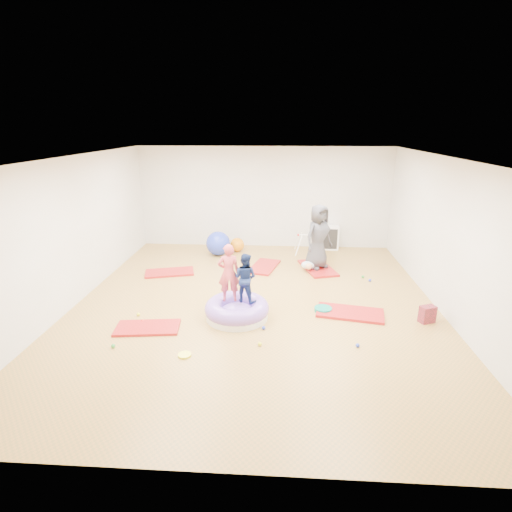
{
  "coord_description": "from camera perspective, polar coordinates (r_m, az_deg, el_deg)",
  "views": [
    {
      "loc": [
        0.47,
        -7.11,
        3.35
      ],
      "look_at": [
        0.0,
        0.3,
        0.9
      ],
      "focal_mm": 28.0,
      "sensor_mm": 36.0,
      "label": 1
    }
  ],
  "objects": [
    {
      "name": "room",
      "position": [
        7.39,
        -0.15,
        2.96
      ],
      "size": [
        7.01,
        8.01,
        2.81
      ],
      "color": "#B08039",
      "rests_on": "ground"
    },
    {
      "name": "gym_mat_front_left",
      "position": [
        7.23,
        -15.23,
        -9.85
      ],
      "size": [
        1.14,
        0.66,
        0.04
      ],
      "primitive_type": "cube",
      "rotation": [
        0.0,
        0.0,
        0.12
      ],
      "color": "red",
      "rests_on": "ground"
    },
    {
      "name": "gym_mat_mid_left",
      "position": [
        9.67,
        -12.25,
        -2.29
      ],
      "size": [
        1.22,
        0.83,
        0.05
      ],
      "primitive_type": "cube",
      "rotation": [
        0.0,
        0.0,
        0.26
      ],
      "color": "red",
      "rests_on": "ground"
    },
    {
      "name": "gym_mat_center_back",
      "position": [
        9.83,
        1.16,
        -1.52
      ],
      "size": [
        0.82,
        1.22,
        0.05
      ],
      "primitive_type": "cube",
      "rotation": [
        0.0,
        0.0,
        1.31
      ],
      "color": "red",
      "rests_on": "ground"
    },
    {
      "name": "gym_mat_right",
      "position": [
        7.68,
        13.28,
        -7.92
      ],
      "size": [
        1.3,
        0.83,
        0.05
      ],
      "primitive_type": "cube",
      "rotation": [
        0.0,
        0.0,
        -0.19
      ],
      "color": "red",
      "rests_on": "ground"
    },
    {
      "name": "gym_mat_rear_right",
      "position": [
        9.84,
        8.79,
        -1.69
      ],
      "size": [
        0.94,
        1.37,
        0.05
      ],
      "primitive_type": "cube",
      "rotation": [
        0.0,
        0.0,
        1.85
      ],
      "color": "red",
      "rests_on": "ground"
    },
    {
      "name": "inflatable_cushion",
      "position": [
        7.32,
        -2.75,
        -7.73
      ],
      "size": [
        1.17,
        1.17,
        0.37
      ],
      "rotation": [
        0.0,
        0.0,
        0.1
      ],
      "color": "white",
      "rests_on": "ground"
    },
    {
      "name": "child_pink",
      "position": [
        7.14,
        -3.93,
        -2.04
      ],
      "size": [
        0.43,
        0.31,
        1.08
      ],
      "primitive_type": "imported",
      "rotation": [
        0.0,
        0.0,
        3.28
      ],
      "color": "#CA454D",
      "rests_on": "inflatable_cushion"
    },
    {
      "name": "child_navy",
      "position": [
        7.13,
        -1.58,
        -2.75
      ],
      "size": [
        0.54,
        0.49,
        0.91
      ],
      "primitive_type": "imported",
      "rotation": [
        0.0,
        0.0,
        2.76
      ],
      "color": "navy",
      "rests_on": "inflatable_cushion"
    },
    {
      "name": "adult_caregiver",
      "position": [
        9.59,
        8.89,
        2.76
      ],
      "size": [
        0.89,
        0.86,
        1.54
      ],
      "primitive_type": "imported",
      "rotation": [
        0.0,
        0.0,
        0.69
      ],
      "color": "#3C3D45",
      "rests_on": "gym_mat_rear_right"
    },
    {
      "name": "infant",
      "position": [
        9.6,
        7.5,
        -1.33
      ],
      "size": [
        0.34,
        0.35,
        0.2
      ],
      "color": "silver",
      "rests_on": "gym_mat_rear_right"
    },
    {
      "name": "ball_pit_balls",
      "position": [
        7.57,
        0.03,
        -7.73
      ],
      "size": [
        4.69,
        3.36,
        0.07
      ],
      "color": "blue",
      "rests_on": "ground"
    },
    {
      "name": "exercise_ball_blue",
      "position": [
        10.73,
        -5.42,
        1.8
      ],
      "size": [
        0.65,
        0.65,
        0.65
      ],
      "primitive_type": "sphere",
      "color": "blue",
      "rests_on": "ground"
    },
    {
      "name": "exercise_ball_orange",
      "position": [
        11.03,
        -2.7,
        1.62
      ],
      "size": [
        0.39,
        0.39,
        0.39
      ],
      "primitive_type": "sphere",
      "color": "orange",
      "rests_on": "ground"
    },
    {
      "name": "infant_play_gym",
      "position": [
        10.88,
        7.4,
        2.16
      ],
      "size": [
        0.7,
        0.67,
        0.54
      ],
      "rotation": [
        0.0,
        0.0,
        -0.32
      ],
      "color": "white",
      "rests_on": "ground"
    },
    {
      "name": "cube_shelf",
      "position": [
        11.39,
        10.03,
        2.6
      ],
      "size": [
        0.66,
        0.33,
        0.66
      ],
      "color": "white",
      "rests_on": "ground"
    },
    {
      "name": "balance_disc",
      "position": [
        7.69,
        9.56,
        -7.54
      ],
      "size": [
        0.33,
        0.33,
        0.07
      ],
      "primitive_type": "cylinder",
      "color": "#078570",
      "rests_on": "ground"
    },
    {
      "name": "backpack",
      "position": [
        7.76,
        23.28,
        -7.65
      ],
      "size": [
        0.31,
        0.25,
        0.31
      ],
      "primitive_type": "cube",
      "rotation": [
        0.0,
        0.0,
        0.39
      ],
      "color": "#AC1D32",
      "rests_on": "ground"
    },
    {
      "name": "yellow_toy",
      "position": [
        6.35,
        -10.17,
        -13.74
      ],
      "size": [
        0.2,
        0.2,
        0.03
      ],
      "primitive_type": "cylinder",
      "color": "#EBF31A",
      "rests_on": "ground"
    }
  ]
}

